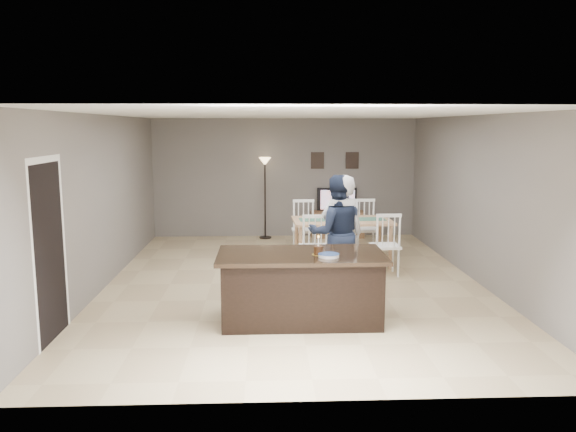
{
  "coord_description": "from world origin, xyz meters",
  "views": [
    {
      "loc": [
        -0.47,
        -8.84,
        2.51
      ],
      "look_at": [
        -0.11,
        -0.3,
        1.15
      ],
      "focal_mm": 35.0,
      "sensor_mm": 36.0,
      "label": 1
    }
  ],
  "objects_px": {
    "tv_console": "(337,224)",
    "dining_table": "(342,227)",
    "floor_lamp": "(265,176)",
    "plate_stack": "(329,255)",
    "man": "(336,233)",
    "kitchen_island": "(301,287)",
    "birthday_cake": "(318,250)",
    "woman": "(342,233)",
    "television": "(337,200)"
  },
  "relations": [
    {
      "from": "tv_console",
      "to": "dining_table",
      "type": "relative_size",
      "value": 0.58
    },
    {
      "from": "plate_stack",
      "to": "floor_lamp",
      "type": "height_order",
      "value": "floor_lamp"
    },
    {
      "from": "tv_console",
      "to": "plate_stack",
      "type": "xyz_separation_m",
      "value": [
        -0.87,
        -5.79,
        0.62
      ]
    },
    {
      "from": "tv_console",
      "to": "floor_lamp",
      "type": "distance_m",
      "value": 2.0
    },
    {
      "from": "television",
      "to": "floor_lamp",
      "type": "height_order",
      "value": "floor_lamp"
    },
    {
      "from": "man",
      "to": "dining_table",
      "type": "height_order",
      "value": "man"
    },
    {
      "from": "tv_console",
      "to": "birthday_cake",
      "type": "xyz_separation_m",
      "value": [
        -0.99,
        -5.66,
        0.66
      ]
    },
    {
      "from": "tv_console",
      "to": "plate_stack",
      "type": "relative_size",
      "value": 4.51
    },
    {
      "from": "television",
      "to": "woman",
      "type": "distance_m",
      "value": 4.32
    },
    {
      "from": "kitchen_island",
      "to": "birthday_cake",
      "type": "distance_m",
      "value": 0.55
    },
    {
      "from": "woman",
      "to": "television",
      "type": "bearing_deg",
      "value": -102.96
    },
    {
      "from": "dining_table",
      "to": "man",
      "type": "bearing_deg",
      "value": -102.6
    },
    {
      "from": "kitchen_island",
      "to": "floor_lamp",
      "type": "bearing_deg",
      "value": 94.67
    },
    {
      "from": "man",
      "to": "television",
      "type": "bearing_deg",
      "value": -99.35
    },
    {
      "from": "television",
      "to": "floor_lamp",
      "type": "relative_size",
      "value": 0.5
    },
    {
      "from": "tv_console",
      "to": "dining_table",
      "type": "height_order",
      "value": "dining_table"
    },
    {
      "from": "kitchen_island",
      "to": "birthday_cake",
      "type": "xyz_separation_m",
      "value": [
        0.21,
        -0.09,
        0.5
      ]
    },
    {
      "from": "television",
      "to": "birthday_cake",
      "type": "distance_m",
      "value": 5.81
    },
    {
      "from": "man",
      "to": "floor_lamp",
      "type": "bearing_deg",
      "value": -77.3
    },
    {
      "from": "kitchen_island",
      "to": "birthday_cake",
      "type": "height_order",
      "value": "birthday_cake"
    },
    {
      "from": "tv_console",
      "to": "birthday_cake",
      "type": "distance_m",
      "value": 5.78
    },
    {
      "from": "floor_lamp",
      "to": "birthday_cake",
      "type": "bearing_deg",
      "value": -83.25
    },
    {
      "from": "man",
      "to": "plate_stack",
      "type": "relative_size",
      "value": 6.76
    },
    {
      "from": "kitchen_island",
      "to": "birthday_cake",
      "type": "relative_size",
      "value": 8.67
    },
    {
      "from": "woman",
      "to": "man",
      "type": "height_order",
      "value": "woman"
    },
    {
      "from": "kitchen_island",
      "to": "floor_lamp",
      "type": "xyz_separation_m",
      "value": [
        -0.45,
        5.54,
        0.97
      ]
    },
    {
      "from": "television",
      "to": "plate_stack",
      "type": "height_order",
      "value": "television"
    },
    {
      "from": "floor_lamp",
      "to": "dining_table",
      "type": "bearing_deg",
      "value": -61.11
    },
    {
      "from": "kitchen_island",
      "to": "tv_console",
      "type": "height_order",
      "value": "kitchen_island"
    },
    {
      "from": "kitchen_island",
      "to": "plate_stack",
      "type": "distance_m",
      "value": 0.61
    },
    {
      "from": "woman",
      "to": "birthday_cake",
      "type": "height_order",
      "value": "woman"
    },
    {
      "from": "birthday_cake",
      "to": "dining_table",
      "type": "xyz_separation_m",
      "value": [
        0.73,
        3.09,
        -0.27
      ]
    },
    {
      "from": "kitchen_island",
      "to": "plate_stack",
      "type": "bearing_deg",
      "value": -33.4
    },
    {
      "from": "man",
      "to": "plate_stack",
      "type": "xyz_separation_m",
      "value": [
        -0.3,
        -1.57,
        0.02
      ]
    },
    {
      "from": "tv_console",
      "to": "woman",
      "type": "height_order",
      "value": "woman"
    },
    {
      "from": "woman",
      "to": "floor_lamp",
      "type": "relative_size",
      "value": 0.98
    },
    {
      "from": "dining_table",
      "to": "floor_lamp",
      "type": "bearing_deg",
      "value": 117.22
    },
    {
      "from": "plate_stack",
      "to": "floor_lamp",
      "type": "distance_m",
      "value": 5.83
    },
    {
      "from": "kitchen_island",
      "to": "tv_console",
      "type": "xyz_separation_m",
      "value": [
        1.2,
        5.57,
        -0.15
      ]
    },
    {
      "from": "man",
      "to": "plate_stack",
      "type": "height_order",
      "value": "man"
    },
    {
      "from": "birthday_cake",
      "to": "woman",
      "type": "bearing_deg",
      "value": 70.7
    },
    {
      "from": "tv_console",
      "to": "floor_lamp",
      "type": "xyz_separation_m",
      "value": [
        -1.65,
        -0.03,
        1.12
      ]
    },
    {
      "from": "plate_stack",
      "to": "birthday_cake",
      "type": "bearing_deg",
      "value": 132.01
    },
    {
      "from": "tv_console",
      "to": "dining_table",
      "type": "xyz_separation_m",
      "value": [
        -0.25,
        -2.57,
        0.39
      ]
    },
    {
      "from": "man",
      "to": "birthday_cake",
      "type": "bearing_deg",
      "value": 72.11
    },
    {
      "from": "tv_console",
      "to": "dining_table",
      "type": "distance_m",
      "value": 2.61
    },
    {
      "from": "man",
      "to": "floor_lamp",
      "type": "distance_m",
      "value": 4.36
    },
    {
      "from": "kitchen_island",
      "to": "television",
      "type": "relative_size",
      "value": 2.35
    },
    {
      "from": "tv_console",
      "to": "floor_lamp",
      "type": "height_order",
      "value": "floor_lamp"
    },
    {
      "from": "tv_console",
      "to": "floor_lamp",
      "type": "relative_size",
      "value": 0.65
    }
  ]
}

